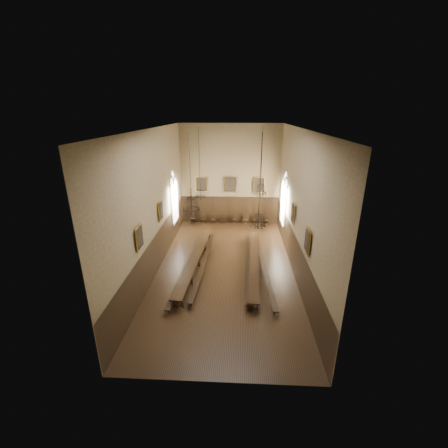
# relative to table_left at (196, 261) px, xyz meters

# --- Properties ---
(floor) EXTENTS (9.00, 18.00, 0.02)m
(floor) POSITION_rel_table_left_xyz_m (2.03, -0.21, -0.41)
(floor) COLOR black
(floor) RESTS_ON ground
(ceiling) EXTENTS (9.00, 18.00, 0.02)m
(ceiling) POSITION_rel_table_left_xyz_m (2.03, -0.21, 8.61)
(ceiling) COLOR black
(ceiling) RESTS_ON ground
(wall_back) EXTENTS (9.00, 0.02, 9.00)m
(wall_back) POSITION_rel_table_left_xyz_m (2.03, 8.80, 4.10)
(wall_back) COLOR #827150
(wall_back) RESTS_ON ground
(wall_front) EXTENTS (9.00, 0.02, 9.00)m
(wall_front) POSITION_rel_table_left_xyz_m (2.03, -9.22, 4.10)
(wall_front) COLOR #827150
(wall_front) RESTS_ON ground
(wall_left) EXTENTS (0.02, 18.00, 9.00)m
(wall_left) POSITION_rel_table_left_xyz_m (-2.48, -0.21, 4.10)
(wall_left) COLOR #827150
(wall_left) RESTS_ON ground
(wall_right) EXTENTS (0.02, 18.00, 9.00)m
(wall_right) POSITION_rel_table_left_xyz_m (6.54, -0.21, 4.10)
(wall_right) COLOR #827150
(wall_right) RESTS_ON ground
(wainscot_panelling) EXTENTS (9.00, 18.00, 2.50)m
(wainscot_panelling) POSITION_rel_table_left_xyz_m (2.03, -0.21, 0.85)
(wainscot_panelling) COLOR black
(wainscot_panelling) RESTS_ON floor
(table_left) EXTENTS (1.39, 10.19, 0.79)m
(table_left) POSITION_rel_table_left_xyz_m (0.00, 0.00, 0.00)
(table_left) COLOR black
(table_left) RESTS_ON floor
(table_right) EXTENTS (1.16, 9.44, 0.73)m
(table_right) POSITION_rel_table_left_xyz_m (3.94, -0.36, -0.03)
(table_right) COLOR black
(table_right) RESTS_ON floor
(bench_left_outer) EXTENTS (0.69, 10.01, 0.45)m
(bench_left_outer) POSITION_rel_table_left_xyz_m (-0.53, -0.44, -0.11)
(bench_left_outer) COLOR black
(bench_left_outer) RESTS_ON floor
(bench_left_inner) EXTENTS (0.70, 9.65, 0.43)m
(bench_left_inner) POSITION_rel_table_left_xyz_m (0.56, 0.02, -0.12)
(bench_left_inner) COLOR black
(bench_left_inner) RESTS_ON floor
(bench_right_inner) EXTENTS (0.48, 9.64, 0.43)m
(bench_right_inner) POSITION_rel_table_left_xyz_m (3.51, 0.03, -0.12)
(bench_right_inner) COLOR black
(bench_right_inner) RESTS_ON floor
(bench_right_outer) EXTENTS (0.86, 10.21, 0.46)m
(bench_right_outer) POSITION_rel_table_left_xyz_m (4.56, -0.21, -0.10)
(bench_right_outer) COLOR black
(bench_right_outer) RESTS_ON floor
(chair_0) EXTENTS (0.50, 0.50, 1.03)m
(chair_0) POSITION_rel_table_left_xyz_m (-1.47, 8.39, -0.09)
(chair_0) COLOR black
(chair_0) RESTS_ON floor
(chair_1) EXTENTS (0.47, 0.47, 0.93)m
(chair_1) POSITION_rel_table_left_xyz_m (-0.41, 8.35, -0.12)
(chair_1) COLOR black
(chair_1) RESTS_ON floor
(chair_2) EXTENTS (0.42, 0.42, 0.88)m
(chair_2) POSITION_rel_table_left_xyz_m (0.48, 8.36, -0.13)
(chair_2) COLOR black
(chair_2) RESTS_ON floor
(chair_3) EXTENTS (0.48, 0.48, 0.94)m
(chair_3) POSITION_rel_table_left_xyz_m (1.49, 8.37, -0.11)
(chair_3) COLOR black
(chair_3) RESTS_ON floor
(chair_4) EXTENTS (0.47, 0.47, 0.89)m
(chair_4) POSITION_rel_table_left_xyz_m (2.51, 8.40, -0.13)
(chair_4) COLOR black
(chair_4) RESTS_ON floor
(chair_5) EXTENTS (0.51, 0.51, 0.99)m
(chair_5) POSITION_rel_table_left_xyz_m (3.49, 8.28, -0.10)
(chair_5) COLOR black
(chair_5) RESTS_ON floor
(chair_6) EXTENTS (0.54, 0.54, 0.98)m
(chair_6) POSITION_rel_table_left_xyz_m (4.46, 8.37, -0.10)
(chair_6) COLOR black
(chair_6) RESTS_ON floor
(chair_7) EXTENTS (0.41, 0.41, 0.91)m
(chair_7) POSITION_rel_table_left_xyz_m (5.52, 8.31, -0.12)
(chair_7) COLOR black
(chair_7) RESTS_ON floor
(chandelier_back_left) EXTENTS (0.75, 0.75, 4.90)m
(chandelier_back_left) POSITION_rel_table_left_xyz_m (0.10, 2.61, 4.21)
(chandelier_back_left) COLOR black
(chandelier_back_left) RESTS_ON ceiling
(chandelier_back_right) EXTENTS (0.87, 0.87, 4.62)m
(chandelier_back_right) POSITION_rel_table_left_xyz_m (4.35, 2.69, 4.44)
(chandelier_back_right) COLOR black
(chandelier_back_right) RESTS_ON ceiling
(chandelier_front_left) EXTENTS (0.94, 0.94, 4.24)m
(chandelier_front_left) POSITION_rel_table_left_xyz_m (0.28, -2.47, 4.79)
(chandelier_front_left) COLOR black
(chandelier_front_left) RESTS_ON ceiling
(chandelier_front_right) EXTENTS (0.75, 0.75, 4.82)m
(chandelier_front_right) POSITION_rel_table_left_xyz_m (3.91, -3.03, 4.29)
(chandelier_front_right) COLOR black
(chandelier_front_right) RESTS_ON ceiling
(portrait_back_0) EXTENTS (1.10, 0.12, 1.40)m
(portrait_back_0) POSITION_rel_table_left_xyz_m (-0.57, 8.67, 3.30)
(portrait_back_0) COLOR gold
(portrait_back_0) RESTS_ON wall_back
(portrait_back_1) EXTENTS (1.10, 0.12, 1.40)m
(portrait_back_1) POSITION_rel_table_left_xyz_m (2.03, 8.67, 3.30)
(portrait_back_1) COLOR gold
(portrait_back_1) RESTS_ON wall_back
(portrait_back_2) EXTENTS (1.10, 0.12, 1.40)m
(portrait_back_2) POSITION_rel_table_left_xyz_m (4.63, 8.67, 3.30)
(portrait_back_2) COLOR gold
(portrait_back_2) RESTS_ON wall_back
(portrait_left_0) EXTENTS (0.12, 1.00, 1.30)m
(portrait_left_0) POSITION_rel_table_left_xyz_m (-2.35, 0.79, 3.30)
(portrait_left_0) COLOR gold
(portrait_left_0) RESTS_ON wall_left
(portrait_left_1) EXTENTS (0.12, 1.00, 1.30)m
(portrait_left_1) POSITION_rel_table_left_xyz_m (-2.35, -3.71, 3.30)
(portrait_left_1) COLOR gold
(portrait_left_1) RESTS_ON wall_left
(portrait_right_0) EXTENTS (0.12, 1.00, 1.30)m
(portrait_right_0) POSITION_rel_table_left_xyz_m (6.41, 0.79, 3.30)
(portrait_right_0) COLOR gold
(portrait_right_0) RESTS_ON wall_right
(portrait_right_1) EXTENTS (0.12, 1.00, 1.30)m
(portrait_right_1) POSITION_rel_table_left_xyz_m (6.41, -3.71, 3.30)
(portrait_right_1) COLOR gold
(portrait_right_1) RESTS_ON wall_right
(window_right) EXTENTS (0.20, 2.20, 4.60)m
(window_right) POSITION_rel_table_left_xyz_m (6.46, 5.29, 3.00)
(window_right) COLOR white
(window_right) RESTS_ON wall_right
(window_left) EXTENTS (0.20, 2.20, 4.60)m
(window_left) POSITION_rel_table_left_xyz_m (-2.40, 5.29, 3.00)
(window_left) COLOR white
(window_left) RESTS_ON wall_left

